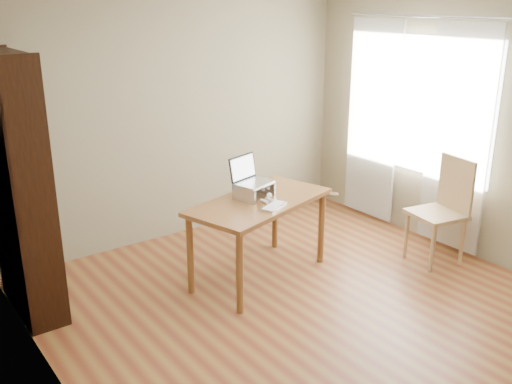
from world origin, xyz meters
The scene contains 10 objects.
room centered at (0.03, 0.01, 1.30)m, with size 4.04×4.54×2.64m.
bookshelf centered at (-1.83, 1.55, 1.05)m, with size 0.30×0.90×2.10m.
curtains centered at (1.92, 0.80, 1.17)m, with size 0.03×1.90×2.25m.
desk centered at (0.00, 0.89, 0.65)m, with size 1.48×1.01×0.75m.
laptop_stand centered at (0.00, 0.97, 0.83)m, with size 0.32×0.25×0.13m.
laptop centered at (0.00, 1.03, 0.94)m, with size 0.38×0.36×0.24m.
keyboard centered at (-0.01, 0.67, 0.76)m, with size 0.30×0.22×0.02m.
coaster centered at (0.64, 0.61, 0.75)m, with size 0.09×0.09×0.01m, color brown.
cat centered at (0.01, 1.00, 0.82)m, with size 0.25×0.48×0.15m.
chair centered at (1.65, 0.15, 0.56)m, with size 0.53×0.53×1.03m.
Camera 1 is at (-2.84, -2.93, 2.45)m, focal length 40.00 mm.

